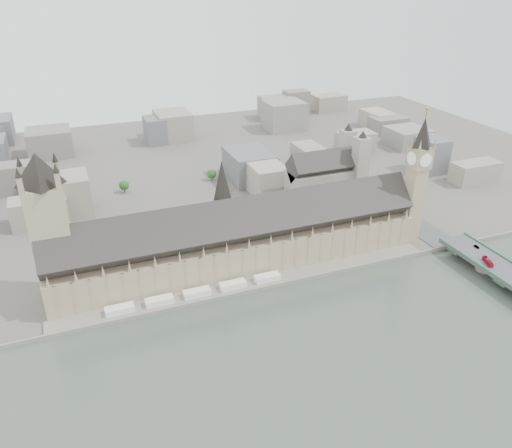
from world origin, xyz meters
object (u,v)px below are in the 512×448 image
object	(u,v)px
palace_of_westminster	(240,239)
red_bus_north	(488,261)
victoria_tower	(49,223)
elizabeth_tower	(417,173)
westminster_abbey	(327,179)
car_silver	(477,247)
car_approach	(412,205)

from	to	relation	value
palace_of_westminster	red_bus_north	world-z (taller)	palace_of_westminster
red_bus_north	palace_of_westminster	bearing A→B (deg)	174.60
victoria_tower	elizabeth_tower	bearing A→B (deg)	-3.96
elizabeth_tower	westminster_abbey	size ratio (longest dim) A/B	1.58
car_silver	red_bus_north	bearing A→B (deg)	-115.50
victoria_tower	red_bus_north	world-z (taller)	victoria_tower
car_approach	victoria_tower	bearing A→B (deg)	-159.95
palace_of_westminster	car_approach	size ratio (longest dim) A/B	51.49
elizabeth_tower	car_silver	size ratio (longest dim) A/B	23.64
elizabeth_tower	red_bus_north	size ratio (longest dim) A/B	8.81
elizabeth_tower	westminster_abbey	distance (m)	96.91
elizabeth_tower	car_silver	bearing A→B (deg)	-56.73
victoria_tower	red_bus_north	xyz separation A→B (m)	(278.93, -81.85, -43.26)
red_bus_north	westminster_abbey	bearing A→B (deg)	127.27
elizabeth_tower	victoria_tower	size ratio (longest dim) A/B	1.07
palace_of_westminster	elizabeth_tower	bearing A→B (deg)	-4.85
victoria_tower	car_silver	distance (m)	298.09
elizabeth_tower	palace_of_westminster	bearing A→B (deg)	175.15
palace_of_westminster	car_silver	world-z (taller)	palace_of_westminster
palace_of_westminster	car_approach	distance (m)	169.46
westminster_abbey	car_approach	world-z (taller)	westminster_abbey
palace_of_westminster	car_approach	world-z (taller)	palace_of_westminster
victoria_tower	westminster_abbey	xyz separation A→B (m)	(232.92, 69.00, -30.12)
red_bus_north	car_silver	size ratio (longest dim) A/B	2.68
victoria_tower	car_silver	world-z (taller)	victoria_tower
elizabeth_tower	red_bus_north	bearing A→B (deg)	-73.49
palace_of_westminster	westminster_abbey	distance (m)	134.09
car_silver	car_approach	size ratio (longest dim) A/B	0.88
car_silver	car_approach	xyz separation A→B (m)	(1.09, 78.15, -0.00)
palace_of_westminster	westminster_abbey	size ratio (longest dim) A/B	3.90
elizabeth_tower	car_silver	world-z (taller)	elizabeth_tower
westminster_abbey	red_bus_north	world-z (taller)	westminster_abbey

